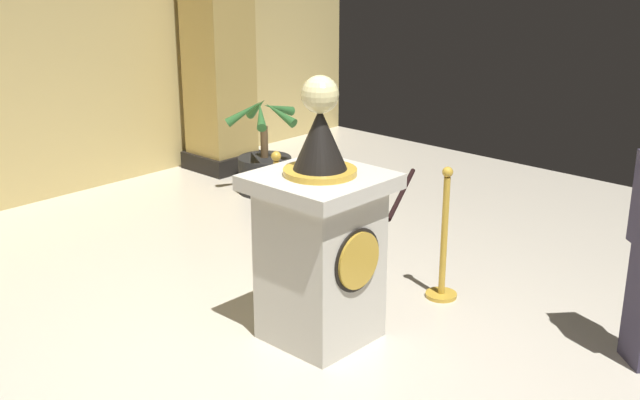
{
  "coord_description": "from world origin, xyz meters",
  "views": [
    {
      "loc": [
        -3.25,
        -3.15,
        2.62
      ],
      "look_at": [
        0.32,
        0.17,
        0.99
      ],
      "focal_mm": 44.39,
      "sensor_mm": 36.0,
      "label": 1
    }
  ],
  "objects_px": {
    "pedestal_clock": "(320,240)",
    "stanchion_near": "(443,253)",
    "stanchion_far": "(277,231)",
    "potted_palm_right": "(265,165)"
  },
  "relations": [
    {
      "from": "pedestal_clock",
      "to": "stanchion_near",
      "type": "bearing_deg",
      "value": -12.76
    },
    {
      "from": "stanchion_far",
      "to": "pedestal_clock",
      "type": "bearing_deg",
      "value": -119.67
    },
    {
      "from": "potted_palm_right",
      "to": "stanchion_far",
      "type": "bearing_deg",
      "value": -130.51
    },
    {
      "from": "stanchion_near",
      "to": "potted_palm_right",
      "type": "bearing_deg",
      "value": 73.08
    },
    {
      "from": "potted_palm_right",
      "to": "stanchion_near",
      "type": "bearing_deg",
      "value": -106.92
    },
    {
      "from": "stanchion_far",
      "to": "potted_palm_right",
      "type": "distance_m",
      "value": 2.15
    },
    {
      "from": "pedestal_clock",
      "to": "potted_palm_right",
      "type": "relative_size",
      "value": 1.72
    },
    {
      "from": "stanchion_far",
      "to": "potted_palm_right",
      "type": "xyz_separation_m",
      "value": [
        1.4,
        1.64,
        -0.06
      ]
    },
    {
      "from": "pedestal_clock",
      "to": "stanchion_far",
      "type": "height_order",
      "value": "pedestal_clock"
    },
    {
      "from": "stanchion_near",
      "to": "potted_palm_right",
      "type": "distance_m",
      "value": 3.03
    }
  ]
}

